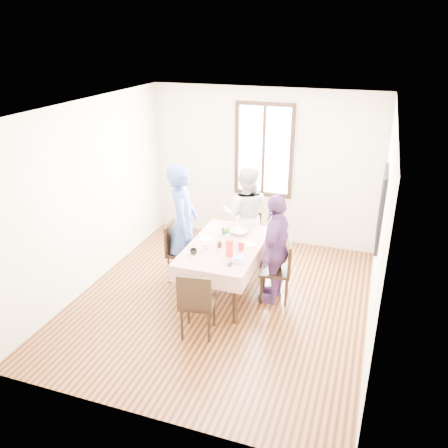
# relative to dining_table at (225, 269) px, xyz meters

# --- Properties ---
(ground) EXTENTS (4.50, 4.50, 0.00)m
(ground) POSITION_rel_dining_table_xyz_m (0.03, -0.25, -0.38)
(ground) COLOR black
(ground) RESTS_ON ground
(back_wall) EXTENTS (4.00, 0.00, 4.00)m
(back_wall) POSITION_rel_dining_table_xyz_m (0.03, 2.00, 0.98)
(back_wall) COLOR beige
(back_wall) RESTS_ON ground
(right_wall) EXTENTS (0.00, 4.50, 4.50)m
(right_wall) POSITION_rel_dining_table_xyz_m (2.03, -0.25, 0.98)
(right_wall) COLOR beige
(right_wall) RESTS_ON ground
(window_frame) EXTENTS (1.02, 0.06, 1.62)m
(window_frame) POSITION_rel_dining_table_xyz_m (0.03, 1.98, 1.27)
(window_frame) COLOR black
(window_frame) RESTS_ON back_wall
(window_pane) EXTENTS (0.90, 0.02, 1.50)m
(window_pane) POSITION_rel_dining_table_xyz_m (0.03, 1.99, 1.27)
(window_pane) COLOR white
(window_pane) RESTS_ON back_wall
(art_poster) EXTENTS (0.04, 0.76, 0.96)m
(art_poster) POSITION_rel_dining_table_xyz_m (2.01, 0.05, 1.18)
(art_poster) COLOR red
(art_poster) RESTS_ON right_wall
(dining_table) EXTENTS (0.87, 1.52, 0.75)m
(dining_table) POSITION_rel_dining_table_xyz_m (0.00, 0.00, 0.00)
(dining_table) COLOR black
(dining_table) RESTS_ON ground
(tablecloth) EXTENTS (0.99, 1.64, 0.01)m
(tablecloth) POSITION_rel_dining_table_xyz_m (0.00, 0.00, 0.38)
(tablecloth) COLOR #5F0307
(tablecloth) RESTS_ON dining_table
(chair_left) EXTENTS (0.46, 0.46, 0.91)m
(chair_left) POSITION_rel_dining_table_xyz_m (-0.73, 0.14, 0.08)
(chair_left) COLOR black
(chair_left) RESTS_ON ground
(chair_right) EXTENTS (0.47, 0.47, 0.91)m
(chair_right) POSITION_rel_dining_table_xyz_m (0.73, 0.05, 0.08)
(chair_right) COLOR black
(chair_right) RESTS_ON ground
(chair_far) EXTENTS (0.44, 0.44, 0.91)m
(chair_far) POSITION_rel_dining_table_xyz_m (0.00, 1.05, 0.08)
(chair_far) COLOR black
(chair_far) RESTS_ON ground
(chair_near) EXTENTS (0.48, 0.48, 0.91)m
(chair_near) POSITION_rel_dining_table_xyz_m (0.00, -1.05, 0.08)
(chair_near) COLOR black
(chair_near) RESTS_ON ground
(person_left) EXTENTS (0.62, 0.77, 1.83)m
(person_left) POSITION_rel_dining_table_xyz_m (-0.71, 0.14, 0.54)
(person_left) COLOR #38529B
(person_left) RESTS_ON ground
(person_far) EXTENTS (0.87, 0.72, 1.63)m
(person_far) POSITION_rel_dining_table_xyz_m (0.00, 1.03, 0.44)
(person_far) COLOR beige
(person_far) RESTS_ON ground
(person_right) EXTENTS (0.46, 0.95, 1.58)m
(person_right) POSITION_rel_dining_table_xyz_m (0.71, 0.05, 0.41)
(person_right) COLOR #573266
(person_right) RESTS_ON ground
(mug_black) EXTENTS (0.12, 0.12, 0.08)m
(mug_black) POSITION_rel_dining_table_xyz_m (-0.31, -0.41, 0.42)
(mug_black) COLOR black
(mug_black) RESTS_ON tablecloth
(mug_flag) EXTENTS (0.14, 0.14, 0.09)m
(mug_flag) POSITION_rel_dining_table_xyz_m (0.26, -0.10, 0.43)
(mug_flag) COLOR red
(mug_flag) RESTS_ON tablecloth
(mug_green) EXTENTS (0.15, 0.15, 0.08)m
(mug_green) POSITION_rel_dining_table_xyz_m (-0.13, 0.35, 0.43)
(mug_green) COLOR #0C7226
(mug_green) RESTS_ON tablecloth
(serving_bowl) EXTENTS (0.27, 0.27, 0.06)m
(serving_bowl) POSITION_rel_dining_table_xyz_m (0.08, 0.42, 0.42)
(serving_bowl) COLOR white
(serving_bowl) RESTS_ON tablecloth
(juice_carton) EXTENTS (0.08, 0.08, 0.24)m
(juice_carton) POSITION_rel_dining_table_xyz_m (0.17, -0.31, 0.51)
(juice_carton) COLOR red
(juice_carton) RESTS_ON tablecloth
(butter_tub) EXTENTS (0.13, 0.13, 0.07)m
(butter_tub) POSITION_rel_dining_table_xyz_m (0.34, -0.45, 0.42)
(butter_tub) COLOR white
(butter_tub) RESTS_ON tablecloth
(jam_jar) EXTENTS (0.06, 0.06, 0.09)m
(jam_jar) POSITION_rel_dining_table_xyz_m (-0.05, -0.10, 0.43)
(jam_jar) COLOR black
(jam_jar) RESTS_ON tablecloth
(drinking_glass) EXTENTS (0.06, 0.06, 0.09)m
(drinking_glass) POSITION_rel_dining_table_xyz_m (-0.21, -0.23, 0.43)
(drinking_glass) COLOR silver
(drinking_glass) RESTS_ON tablecloth
(smartphone) EXTENTS (0.06, 0.12, 0.01)m
(smartphone) POSITION_rel_dining_table_xyz_m (0.25, -0.54, 0.39)
(smartphone) COLOR black
(smartphone) RESTS_ON tablecloth
(flower_vase) EXTENTS (0.07, 0.07, 0.14)m
(flower_vase) POSITION_rel_dining_table_xyz_m (0.03, 0.04, 0.46)
(flower_vase) COLOR silver
(flower_vase) RESTS_ON tablecloth
(plate_left) EXTENTS (0.20, 0.20, 0.01)m
(plate_left) POSITION_rel_dining_table_xyz_m (-0.31, 0.08, 0.39)
(plate_left) COLOR white
(plate_left) RESTS_ON tablecloth
(plate_right) EXTENTS (0.20, 0.20, 0.01)m
(plate_right) POSITION_rel_dining_table_xyz_m (0.31, 0.11, 0.39)
(plate_right) COLOR white
(plate_right) RESTS_ON tablecloth
(plate_far) EXTENTS (0.20, 0.20, 0.01)m
(plate_far) POSITION_rel_dining_table_xyz_m (0.02, 0.58, 0.39)
(plate_far) COLOR white
(plate_far) RESTS_ON tablecloth
(butter_lid) EXTENTS (0.12, 0.12, 0.01)m
(butter_lid) POSITION_rel_dining_table_xyz_m (0.34, -0.45, 0.46)
(butter_lid) COLOR blue
(butter_lid) RESTS_ON butter_tub
(flower_bunch) EXTENTS (0.09, 0.09, 0.10)m
(flower_bunch) POSITION_rel_dining_table_xyz_m (0.03, 0.04, 0.58)
(flower_bunch) COLOR yellow
(flower_bunch) RESTS_ON flower_vase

